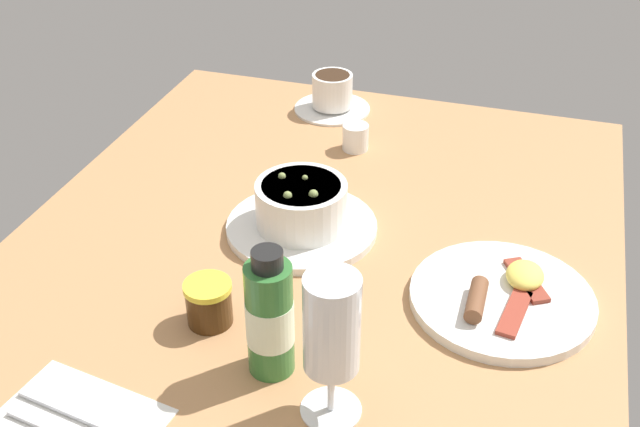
{
  "coord_description": "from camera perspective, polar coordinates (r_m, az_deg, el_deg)",
  "views": [
    {
      "loc": [
        82.36,
        27.83,
        64.3
      ],
      "look_at": [
        -4.04,
        0.95,
        4.85
      ],
      "focal_mm": 44.25,
      "sensor_mm": 36.0,
      "label": 1
    }
  ],
  "objects": [
    {
      "name": "ground_plane",
      "position": [
        1.09,
        -1.11,
        -3.82
      ],
      "size": [
        110.0,
        84.0,
        3.0
      ],
      "primitive_type": "cube",
      "color": "#B27F51"
    },
    {
      "name": "sauce_bottle_green",
      "position": [
        0.87,
        -3.65,
        -7.51
      ],
      "size": [
        5.4,
        5.4,
        16.3
      ],
      "color": "#337233",
      "rests_on": "ground_plane"
    },
    {
      "name": "breakfast_plate",
      "position": [
        1.03,
        13.11,
        -5.88
      ],
      "size": [
        23.29,
        23.29,
        3.7
      ],
      "color": "white",
      "rests_on": "ground_plane"
    },
    {
      "name": "coffee_cup",
      "position": [
        1.47,
        0.9,
        8.59
      ],
      "size": [
        14.03,
        14.03,
        7.0
      ],
      "color": "white",
      "rests_on": "ground_plane"
    },
    {
      "name": "jam_jar",
      "position": [
        0.97,
        -8.04,
        -6.4
      ],
      "size": [
        5.88,
        5.88,
        5.78
      ],
      "color": "#40260F",
      "rests_on": "ground_plane"
    },
    {
      "name": "creamer_jug",
      "position": [
        1.33,
        2.54,
        5.58
      ],
      "size": [
        4.41,
        5.31,
        5.08
      ],
      "color": "white",
      "rests_on": "ground_plane"
    },
    {
      "name": "porridge_bowl",
      "position": [
        1.11,
        -1.35,
        0.27
      ],
      "size": [
        21.64,
        21.64,
        8.43
      ],
      "color": "white",
      "rests_on": "ground_plane"
    },
    {
      "name": "cutlery_setting",
      "position": [
        0.89,
        -17.1,
        -14.42
      ],
      "size": [
        15.37,
        19.25,
        0.9
      ],
      "color": "white",
      "rests_on": "ground_plane"
    },
    {
      "name": "wine_glass",
      "position": [
        0.79,
        0.85,
        -8.48
      ],
      "size": [
        6.67,
        6.67,
        17.83
      ],
      "color": "white",
      "rests_on": "ground_plane"
    }
  ]
}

